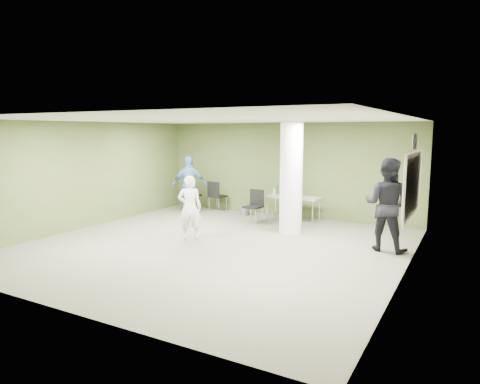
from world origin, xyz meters
The scene contains 17 objects.
floor centered at (0.00, 0.00, 0.00)m, with size 8.00×8.00×0.00m, color #595746.
ceiling centered at (0.00, 0.00, 2.80)m, with size 8.00×8.00×0.00m, color white.
wall_back centered at (0.00, 4.00, 1.40)m, with size 8.00×0.02×2.80m, color #4A5327.
wall_left centered at (-4.00, 0.00, 1.40)m, with size 0.02×8.00×2.80m, color #4A5327.
wall_right_cream centered at (4.00, 0.00, 1.40)m, with size 0.02×8.00×2.80m, color beige.
column centered at (1.00, 2.00, 1.40)m, with size 0.56×0.56×2.80m, color silver.
whiteboard centered at (3.92, 1.20, 1.50)m, with size 0.05×2.30×1.30m.
wall_clock centered at (3.92, 1.20, 2.35)m, with size 0.06×0.32×0.32m.
folding_table centered at (0.53, 3.30, 0.67)m, with size 1.54×0.71×0.97m.
wastebasket centered at (-1.09, 3.47, 0.16)m, with size 0.27×0.27×0.31m, color #4C4C4C.
chair_back_left centered at (-3.13, 3.57, 0.51)m, with size 0.49×0.49×0.88m.
chair_back_right centered at (-2.19, 3.56, 0.57)m, with size 0.54×0.54×0.97m.
chair_table_left centered at (-0.37, 2.69, 0.54)m, with size 0.48×0.48×0.92m.
chair_table_right centered at (0.77, 2.69, 0.51)m, with size 0.57×0.57×0.88m.
woman_white centered at (-0.85, 0.26, 0.76)m, with size 0.56×0.36×1.52m, color silver.
man_black centered at (3.40, 1.49, 1.00)m, with size 0.97×0.76×2.00m, color black.
man_blue centered at (-2.66, 2.78, 0.90)m, with size 1.05×0.44×1.80m, color #3D6598.
Camera 1 is at (5.00, -7.88, 2.56)m, focal length 32.00 mm.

